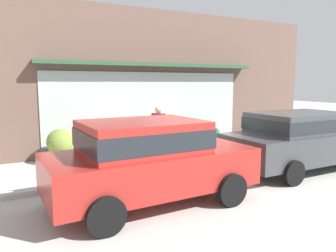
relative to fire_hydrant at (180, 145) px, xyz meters
The scene contains 12 objects.
ground_plane 1.12m from the fire_hydrant, 89.30° to the right, with size 60.00×60.00×0.00m, color #B2AFA8.
curb_strip 1.28m from the fire_hydrant, 89.42° to the right, with size 14.00×0.24×0.12m, color #B2B2AD.
storefront 2.90m from the fire_hydrant, 89.77° to the left, with size 14.00×0.81×4.93m.
fire_hydrant is the anchor object (origin of this frame).
pedestrian_with_handbag 0.87m from the fire_hydrant, 132.39° to the left, with size 0.47×0.55×1.69m.
parked_car_red 3.57m from the fire_hydrant, 129.15° to the right, with size 4.16×2.17×1.67m.
parked_car_dark_gray 3.45m from the fire_hydrant, 42.32° to the right, with size 4.58×2.08×1.60m.
potted_plant_by_entrance 2.62m from the fire_hydrant, 33.07° to the left, with size 0.57×0.57×0.75m.
potted_plant_trailing_edge 3.57m from the fire_hydrant, 158.43° to the left, with size 0.80×0.80×1.05m.
potted_plant_near_hydrant 2.11m from the fire_hydrant, 53.00° to the left, with size 0.47×0.47×0.66m.
potted_plant_window_right 2.37m from the fire_hydrant, 136.62° to the left, with size 0.47×0.47×0.76m.
potted_plant_low_front 4.72m from the fire_hydrant, 18.91° to the left, with size 0.34×0.34×0.51m.
Camera 1 is at (-4.67, -7.42, 2.39)m, focal length 34.21 mm.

